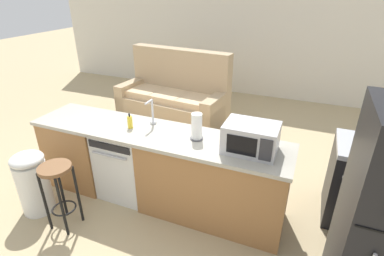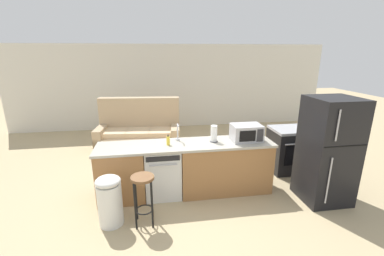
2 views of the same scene
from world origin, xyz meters
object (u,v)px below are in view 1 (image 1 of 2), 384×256
Objects in this scene: trash_bin at (33,182)px; couch at (175,98)px; stove_range at (368,185)px; bar_stool at (58,184)px; soap_bottle at (130,122)px; paper_towel_roll at (197,127)px; microwave at (251,138)px; dishwasher at (128,162)px.

couch is at bearing 84.24° from trash_bin.
stove_range is 3.19m from bar_stool.
soap_bottle reaches higher than stove_range.
paper_towel_roll is 1.51m from bar_stool.
bar_stool is at bearing -146.33° from paper_towel_roll.
microwave is 3.06m from couch.
soap_bottle reaches higher than bar_stool.
soap_bottle is at bearing -179.41° from microwave.
paper_towel_roll is at bearing -163.22° from stove_range.
soap_bottle reaches higher than dishwasher.
stove_range is (2.60, 0.55, 0.03)m from dishwasher.
soap_bottle is (0.10, -0.01, 0.55)m from dishwasher.
couch reaches higher than paper_towel_roll.
bar_stool is at bearing -8.12° from trash_bin.
dishwasher is at bearing 179.95° from microwave.
paper_towel_roll is 1.92m from trash_bin.
trash_bin is at bearing -159.81° from stove_range.
soap_bottle is 2.46m from couch.
paper_towel_roll is at bearing 23.60° from trash_bin.
stove_range is 0.43× the size of couch.
paper_towel_roll reaches higher than dishwasher.
paper_towel_roll is 0.38× the size of bar_stool.
couch reaches higher than trash_bin.
couch is at bearing 120.63° from paper_towel_roll.
paper_towel_roll is 0.14× the size of couch.
paper_towel_roll reaches higher than bar_stool.
stove_range is at bearing -29.76° from couch.
microwave is at bearing -50.39° from couch.
couch is at bearing 129.61° from microwave.
dishwasher is 2.66m from stove_range.
paper_towel_roll is (-1.72, -0.52, 0.59)m from stove_range.
dishwasher reaches higher than trash_bin.
bar_stool is (-1.18, -0.79, -0.50)m from paper_towel_roll.
microwave is 2.84× the size of soap_bottle.
soap_bottle is 0.24× the size of trash_bin.
microwave is 1.34m from soap_bottle.
bar_stool is 3.07m from couch.
paper_towel_roll is at bearing 176.92° from microwave.
microwave is 0.56m from paper_towel_roll.
paper_towel_roll is (-0.56, 0.03, -0.00)m from microwave.
bar_stool is 0.36× the size of couch.
couch reaches higher than dishwasher.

